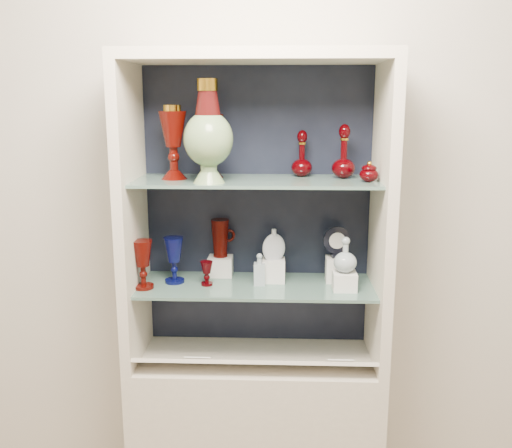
{
  "coord_description": "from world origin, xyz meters",
  "views": [
    {
      "loc": [
        0.08,
        -0.6,
        1.77
      ],
      "look_at": [
        0.0,
        1.53,
        1.3
      ],
      "focal_mm": 40.0,
      "sensor_mm": 36.0,
      "label": 1
    }
  ],
  "objects_px": {
    "clear_square_bottle": "(259,269)",
    "flat_flask": "(274,244)",
    "pedestal_lamp_left": "(173,142)",
    "ruby_decanter_b": "(302,152)",
    "lidded_bowl": "(369,171)",
    "ruby_goblet_tall": "(143,265)",
    "ruby_pitcher": "(220,238)",
    "ruby_decanter_a": "(344,148)",
    "cameo_medallion": "(337,242)",
    "pedestal_lamp_right": "(211,143)",
    "enamel_urn": "(208,132)",
    "clear_round_decanter": "(345,256)",
    "cobalt_goblet": "(174,260)",
    "ruby_goblet_small": "(207,273)"
  },
  "relations": [
    {
      "from": "clear_square_bottle",
      "to": "flat_flask",
      "type": "height_order",
      "value": "flat_flask"
    },
    {
      "from": "pedestal_lamp_left",
      "to": "ruby_decanter_b",
      "type": "relative_size",
      "value": 1.45
    },
    {
      "from": "pedestal_lamp_left",
      "to": "lidded_bowl",
      "type": "height_order",
      "value": "pedestal_lamp_left"
    },
    {
      "from": "ruby_goblet_tall",
      "to": "ruby_decanter_b",
      "type": "bearing_deg",
      "value": 14.09
    },
    {
      "from": "ruby_pitcher",
      "to": "ruby_decanter_a",
      "type": "bearing_deg",
      "value": -31.43
    },
    {
      "from": "lidded_bowl",
      "to": "ruby_goblet_tall",
      "type": "xyz_separation_m",
      "value": [
        -0.85,
        -0.01,
        -0.36
      ]
    },
    {
      "from": "ruby_decanter_b",
      "to": "cameo_medallion",
      "type": "distance_m",
      "value": 0.38
    },
    {
      "from": "lidded_bowl",
      "to": "ruby_pitcher",
      "type": "height_order",
      "value": "lidded_bowl"
    },
    {
      "from": "pedestal_lamp_right",
      "to": "enamel_urn",
      "type": "height_order",
      "value": "enamel_urn"
    },
    {
      "from": "ruby_decanter_a",
      "to": "clear_square_bottle",
      "type": "distance_m",
      "value": 0.57
    },
    {
      "from": "enamel_urn",
      "to": "ruby_decanter_b",
      "type": "distance_m",
      "value": 0.4
    },
    {
      "from": "lidded_bowl",
      "to": "clear_round_decanter",
      "type": "xyz_separation_m",
      "value": [
        -0.08,
        0.0,
        -0.32
      ]
    },
    {
      "from": "ruby_decanter_a",
      "to": "lidded_bowl",
      "type": "distance_m",
      "value": 0.15
    },
    {
      "from": "pedestal_lamp_left",
      "to": "ruby_pitcher",
      "type": "distance_m",
      "value": 0.45
    },
    {
      "from": "ruby_goblet_tall",
      "to": "flat_flask",
      "type": "relative_size",
      "value": 1.47
    },
    {
      "from": "ruby_goblet_tall",
      "to": "pedestal_lamp_left",
      "type": "bearing_deg",
      "value": 27.99
    },
    {
      "from": "lidded_bowl",
      "to": "cameo_medallion",
      "type": "xyz_separation_m",
      "value": [
        -0.1,
        0.1,
        -0.29
      ]
    },
    {
      "from": "lidded_bowl",
      "to": "ruby_decanter_a",
      "type": "bearing_deg",
      "value": 131.08
    },
    {
      "from": "cobalt_goblet",
      "to": "pedestal_lamp_left",
      "type": "bearing_deg",
      "value": -40.09
    },
    {
      "from": "clear_round_decanter",
      "to": "flat_flask",
      "type": "bearing_deg",
      "value": 160.57
    },
    {
      "from": "pedestal_lamp_right",
      "to": "lidded_bowl",
      "type": "xyz_separation_m",
      "value": [
        0.6,
        -0.1,
        -0.09
      ]
    },
    {
      "from": "ruby_goblet_tall",
      "to": "ruby_goblet_small",
      "type": "xyz_separation_m",
      "value": [
        0.24,
        0.05,
        -0.05
      ]
    },
    {
      "from": "ruby_decanter_a",
      "to": "pedestal_lamp_left",
      "type": "bearing_deg",
      "value": -176.14
    },
    {
      "from": "pedestal_lamp_left",
      "to": "pedestal_lamp_right",
      "type": "height_order",
      "value": "pedestal_lamp_left"
    },
    {
      "from": "cobalt_goblet",
      "to": "ruby_pitcher",
      "type": "distance_m",
      "value": 0.21
    },
    {
      "from": "enamel_urn",
      "to": "lidded_bowl",
      "type": "xyz_separation_m",
      "value": [
        0.59,
        0.04,
        -0.15
      ]
    },
    {
      "from": "enamel_urn",
      "to": "cobalt_goblet",
      "type": "distance_m",
      "value": 0.55
    },
    {
      "from": "ruby_goblet_small",
      "to": "pedestal_lamp_right",
      "type": "bearing_deg",
      "value": 76.4
    },
    {
      "from": "cobalt_goblet",
      "to": "enamel_urn",
      "type": "bearing_deg",
      "value": -33.81
    },
    {
      "from": "ruby_pitcher",
      "to": "clear_round_decanter",
      "type": "relative_size",
      "value": 1.18
    },
    {
      "from": "ruby_decanter_a",
      "to": "ruby_pitcher",
      "type": "xyz_separation_m",
      "value": [
        -0.49,
        0.07,
        -0.38
      ]
    },
    {
      "from": "ruby_goblet_small",
      "to": "ruby_pitcher",
      "type": "relative_size",
      "value": 0.62
    },
    {
      "from": "ruby_goblet_small",
      "to": "ruby_pitcher",
      "type": "distance_m",
      "value": 0.18
    },
    {
      "from": "ruby_decanter_a",
      "to": "ruby_goblet_tall",
      "type": "distance_m",
      "value": 0.89
    },
    {
      "from": "ruby_decanter_a",
      "to": "lidded_bowl",
      "type": "bearing_deg",
      "value": -48.92
    },
    {
      "from": "flat_flask",
      "to": "clear_round_decanter",
      "type": "bearing_deg",
      "value": -34.87
    },
    {
      "from": "cobalt_goblet",
      "to": "clear_square_bottle",
      "type": "relative_size",
      "value": 1.44
    },
    {
      "from": "cobalt_goblet",
      "to": "ruby_pitcher",
      "type": "relative_size",
      "value": 1.18
    },
    {
      "from": "ruby_decanter_b",
      "to": "cameo_medallion",
      "type": "bearing_deg",
      "value": -15.09
    },
    {
      "from": "enamel_urn",
      "to": "lidded_bowl",
      "type": "relative_size",
      "value": 4.7
    },
    {
      "from": "enamel_urn",
      "to": "clear_square_bottle",
      "type": "bearing_deg",
      "value": 26.66
    },
    {
      "from": "lidded_bowl",
      "to": "cameo_medallion",
      "type": "height_order",
      "value": "lidded_bowl"
    },
    {
      "from": "ruby_goblet_tall",
      "to": "clear_round_decanter",
      "type": "bearing_deg",
      "value": 0.96
    },
    {
      "from": "pedestal_lamp_left",
      "to": "enamel_urn",
      "type": "relative_size",
      "value": 0.75
    },
    {
      "from": "pedestal_lamp_left",
      "to": "pedestal_lamp_right",
      "type": "xyz_separation_m",
      "value": [
        0.14,
        0.05,
        -0.01
      ]
    },
    {
      "from": "ruby_decanter_b",
      "to": "cobalt_goblet",
      "type": "height_order",
      "value": "ruby_decanter_b"
    },
    {
      "from": "enamel_urn",
      "to": "clear_round_decanter",
      "type": "xyz_separation_m",
      "value": [
        0.51,
        0.04,
        -0.47
      ]
    },
    {
      "from": "ruby_goblet_small",
      "to": "ruby_decanter_a",
      "type": "bearing_deg",
      "value": 6.67
    },
    {
      "from": "ruby_goblet_tall",
      "to": "clear_round_decanter",
      "type": "distance_m",
      "value": 0.78
    },
    {
      "from": "pedestal_lamp_right",
      "to": "cameo_medallion",
      "type": "relative_size",
      "value": 2.04
    }
  ]
}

